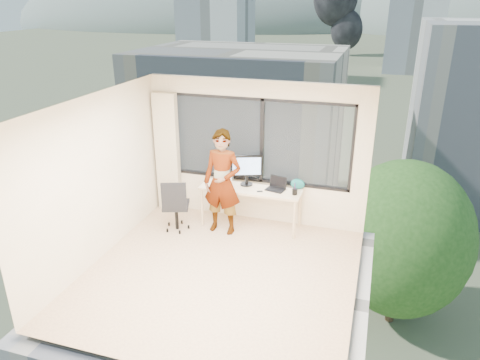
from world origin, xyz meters
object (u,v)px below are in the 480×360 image
at_px(monitor, 247,170).
at_px(handbag, 298,184).
at_px(desk, 251,206).
at_px(chair, 176,204).
at_px(person, 222,182).
at_px(game_console, 224,178).
at_px(laptop, 275,185).

bearing_deg(monitor, handbag, -14.98).
xyz_separation_m(desk, handbag, (0.80, 0.18, 0.47)).
relative_size(chair, monitor, 1.77).
height_order(person, game_console, person).
distance_m(desk, chair, 1.35).
bearing_deg(laptop, monitor, -174.87).
bearing_deg(person, monitor, 58.72).
bearing_deg(chair, laptop, -0.35).
height_order(desk, chair, chair).
bearing_deg(monitor, game_console, 145.60).
height_order(chair, handbag, chair).
distance_m(chair, person, 0.94).
relative_size(game_console, handbag, 1.32).
bearing_deg(handbag, monitor, -165.84).
distance_m(desk, monitor, 0.67).
height_order(chair, game_console, chair).
xyz_separation_m(monitor, game_console, (-0.47, 0.12, -0.24)).
relative_size(monitor, game_console, 1.73).
relative_size(desk, handbag, 7.28).
distance_m(monitor, laptop, 0.59).
bearing_deg(laptop, handbag, 37.58).
relative_size(person, handbag, 7.55).
bearing_deg(laptop, chair, -148.43).
bearing_deg(game_console, chair, -132.20).
relative_size(desk, game_console, 5.52).
xyz_separation_m(person, monitor, (0.30, 0.45, 0.10)).
height_order(person, monitor, person).
height_order(game_console, laptop, laptop).
relative_size(monitor, laptop, 1.67).
bearing_deg(monitor, desk, -60.35).
bearing_deg(person, desk, 42.93).
height_order(person, handbag, person).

